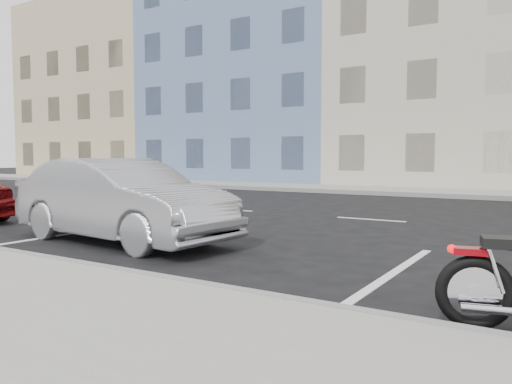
# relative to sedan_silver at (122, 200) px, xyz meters

# --- Properties ---
(ground) EXTENTS (120.00, 120.00, 0.00)m
(ground) POSITION_rel_sedan_silver_xyz_m (4.53, 5.10, -0.70)
(ground) COLOR black
(ground) RESTS_ON ground
(sidewalk_far) EXTENTS (80.00, 3.40, 0.15)m
(sidewalk_far) POSITION_rel_sedan_silver_xyz_m (-0.47, 13.80, -0.63)
(sidewalk_far) COLOR gray
(sidewalk_far) RESTS_ON ground
(curb_far) EXTENTS (80.00, 0.12, 0.16)m
(curb_far) POSITION_rel_sedan_silver_xyz_m (-0.47, 12.10, -0.62)
(curb_far) COLOR gray
(curb_far) RESTS_ON ground
(bldg_far_west) EXTENTS (12.00, 12.00, 12.00)m
(bldg_far_west) POSITION_rel_sedan_silver_xyz_m (-21.47, 21.40, 5.30)
(bldg_far_west) COLOR tan
(bldg_far_west) RESTS_ON ground
(bldg_blue) EXTENTS (12.00, 12.00, 13.00)m
(bldg_blue) POSITION_rel_sedan_silver_xyz_m (-9.47, 21.40, 5.80)
(bldg_blue) COLOR slate
(bldg_blue) RESTS_ON ground
(bldg_cream) EXTENTS (12.00, 12.00, 11.50)m
(bldg_cream) POSITION_rel_sedan_silver_xyz_m (2.53, 21.40, 5.05)
(bldg_cream) COLOR #B9B099
(bldg_cream) RESTS_ON ground
(sedan_silver) EXTENTS (4.38, 1.87, 1.40)m
(sedan_silver) POSITION_rel_sedan_silver_xyz_m (0.00, 0.00, 0.00)
(sedan_silver) COLOR #929499
(sedan_silver) RESTS_ON ground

